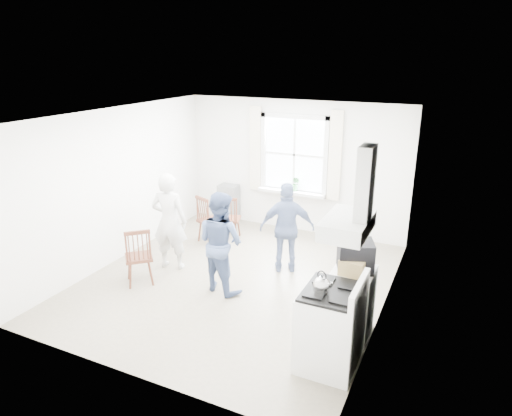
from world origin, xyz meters
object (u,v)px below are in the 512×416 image
at_px(low_cabinet, 352,302).
at_px(windsor_chair_a, 229,214).
at_px(person_right, 287,228).
at_px(windsor_chair_c, 138,251).
at_px(stereo_stack, 355,255).
at_px(gas_stove, 331,327).
at_px(windsor_chair_b, 205,215).
at_px(person_left, 169,221).
at_px(person_mid, 221,242).

bearing_deg(low_cabinet, windsor_chair_a, 144.51).
bearing_deg(low_cabinet, person_right, 136.77).
xyz_separation_m(windsor_chair_a, windsor_chair_c, (-0.38, -2.17, 0.04)).
height_order(windsor_chair_a, person_right, person_right).
height_order(low_cabinet, stereo_stack, stereo_stack).
xyz_separation_m(gas_stove, windsor_chair_b, (-3.13, 2.44, 0.08)).
height_order(stereo_stack, windsor_chair_a, stereo_stack).
height_order(windsor_chair_b, windsor_chair_c, windsor_chair_c).
relative_size(low_cabinet, stereo_stack, 1.73).
xyz_separation_m(person_left, person_right, (1.79, 0.70, -0.06)).
xyz_separation_m(gas_stove, windsor_chair_a, (-2.80, 2.75, 0.06)).
xyz_separation_m(windsor_chair_b, person_mid, (1.13, -1.43, 0.21)).
bearing_deg(gas_stove, stereo_stack, 84.61).
height_order(person_left, person_right, person_left).
distance_m(person_mid, person_right, 1.20).
bearing_deg(windsor_chair_c, windsor_chair_b, 88.31).
xyz_separation_m(low_cabinet, windsor_chair_c, (-3.25, -0.12, 0.13)).
height_order(low_cabinet, person_mid, person_mid).
bearing_deg(low_cabinet, windsor_chair_c, -177.83).
bearing_deg(gas_stove, low_cabinet, 84.32).
relative_size(gas_stove, person_mid, 0.72).
distance_m(gas_stove, person_right, 2.43).
xyz_separation_m(stereo_stack, person_mid, (-2.06, 0.30, -0.31)).
distance_m(windsor_chair_c, person_mid, 1.28).
relative_size(windsor_chair_c, person_left, 0.58).
bearing_deg(windsor_chair_b, gas_stove, -37.97).
bearing_deg(gas_stove, windsor_chair_b, 142.03).
bearing_deg(person_right, person_left, -2.35).
distance_m(stereo_stack, windsor_chair_a, 3.56).
distance_m(low_cabinet, stereo_stack, 0.64).
bearing_deg(windsor_chair_b, windsor_chair_a, 43.16).
bearing_deg(windsor_chair_c, person_left, 85.56).
xyz_separation_m(windsor_chair_c, person_left, (0.06, 0.75, 0.24)).
height_order(windsor_chair_c, person_right, person_right).
distance_m(person_left, person_right, 1.92).
xyz_separation_m(person_left, person_mid, (1.13, -0.31, -0.04)).
height_order(stereo_stack, person_right, person_right).
xyz_separation_m(gas_stove, person_right, (-1.33, 2.02, 0.27)).
bearing_deg(windsor_chair_c, person_right, 37.91).
relative_size(gas_stove, person_right, 0.74).
bearing_deg(low_cabinet, person_mid, 171.30).
xyz_separation_m(stereo_stack, windsor_chair_c, (-3.25, -0.14, -0.51)).
bearing_deg(windsor_chair_a, stereo_stack, -35.27).
bearing_deg(stereo_stack, person_mid, 171.78).
bearing_deg(gas_stove, person_right, 123.44).
height_order(windsor_chair_a, windsor_chair_c, windsor_chair_c).
distance_m(gas_stove, windsor_chair_a, 3.93).
bearing_deg(windsor_chair_a, low_cabinet, -35.49).
bearing_deg(windsor_chair_b, windsor_chair_c, -91.69).
distance_m(gas_stove, stereo_stack, 0.94).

